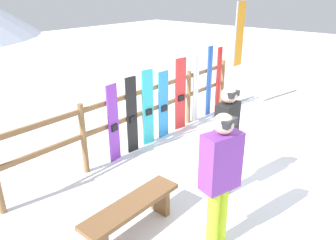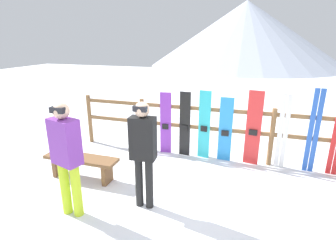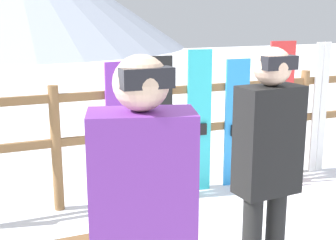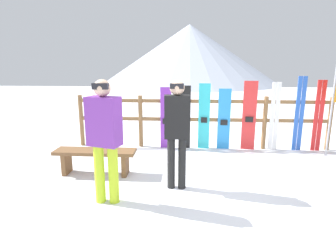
{
  "view_description": "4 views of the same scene",
  "coord_description": "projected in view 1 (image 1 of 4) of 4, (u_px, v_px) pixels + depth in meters",
  "views": [
    {
      "loc": [
        -4.26,
        -2.06,
        2.95
      ],
      "look_at": [
        -0.59,
        1.05,
        0.99
      ],
      "focal_mm": 35.0,
      "sensor_mm": 36.0,
      "label": 1
    },
    {
      "loc": [
        0.92,
        -3.29,
        2.56
      ],
      "look_at": [
        -0.53,
        1.31,
        1.06
      ],
      "focal_mm": 28.0,
      "sensor_mm": 36.0,
      "label": 2
    },
    {
      "loc": [
        -2.09,
        -2.21,
        1.91
      ],
      "look_at": [
        -0.63,
        1.33,
        1.01
      ],
      "focal_mm": 50.0,
      "sensor_mm": 36.0,
      "label": 3
    },
    {
      "loc": [
        -0.4,
        -3.85,
        1.92
      ],
      "look_at": [
        -0.74,
        1.33,
        0.83
      ],
      "focal_mm": 28.0,
      "sensor_mm": 36.0,
      "label": 4
    }
  ],
  "objects": [
    {
      "name": "snowboard_black_stripe",
      "position": [
        132.0,
        116.0,
        6.06
      ],
      "size": [
        0.25,
        0.06,
        1.47
      ],
      "color": "black",
      "rests_on": "ground"
    },
    {
      "name": "snowboard_red",
      "position": [
        181.0,
        95.0,
        7.07
      ],
      "size": [
        0.3,
        0.08,
        1.58
      ],
      "color": "red",
      "rests_on": "ground"
    },
    {
      "name": "person_purple",
      "position": [
        220.0,
        174.0,
        3.64
      ],
      "size": [
        0.49,
        0.35,
        1.74
      ],
      "color": "#B7D826",
      "rests_on": "ground"
    },
    {
      "name": "ski_pair_red",
      "position": [
        218.0,
        80.0,
        8.14
      ],
      "size": [
        0.2,
        0.02,
        1.61
      ],
      "color": "red",
      "rests_on": "ground"
    },
    {
      "name": "snowboard_blue",
      "position": [
        163.0,
        105.0,
        6.71
      ],
      "size": [
        0.28,
        0.06,
        1.41
      ],
      "color": "#288CE0",
      "rests_on": "ground"
    },
    {
      "name": "ground_plane",
      "position": [
        240.0,
        181.0,
        5.36
      ],
      "size": [
        40.0,
        40.0,
        0.0
      ],
      "primitive_type": "plane",
      "color": "white"
    },
    {
      "name": "rental_flag",
      "position": [
        237.0,
        45.0,
        7.75
      ],
      "size": [
        0.4,
        0.04,
        2.65
      ],
      "color": "#99999E",
      "rests_on": "ground"
    },
    {
      "name": "person_black",
      "position": [
        226.0,
        134.0,
        4.63
      ],
      "size": [
        0.39,
        0.23,
        1.71
      ],
      "color": "black",
      "rests_on": "ground"
    },
    {
      "name": "snowboard_purple",
      "position": [
        113.0,
        124.0,
        5.76
      ],
      "size": [
        0.25,
        0.08,
        1.43
      ],
      "color": "purple",
      "rests_on": "ground"
    },
    {
      "name": "ski_pair_blue",
      "position": [
        209.0,
        81.0,
        7.83
      ],
      "size": [
        0.2,
        0.02,
        1.69
      ],
      "color": "blue",
      "rests_on": "ground"
    },
    {
      "name": "fence",
      "position": [
        144.0,
        109.0,
        6.37
      ],
      "size": [
        5.86,
        0.1,
        1.23
      ],
      "color": "brown",
      "rests_on": "ground"
    },
    {
      "name": "snowboard_cyan",
      "position": [
        148.0,
        108.0,
        6.36
      ],
      "size": [
        0.26,
        0.08,
        1.52
      ],
      "color": "#2DBFCC",
      "rests_on": "ground"
    },
    {
      "name": "ski_pair_white",
      "position": [
        196.0,
        89.0,
        7.47
      ],
      "size": [
        0.19,
        0.02,
        1.56
      ],
      "color": "white",
      "rests_on": "ground"
    },
    {
      "name": "bench",
      "position": [
        132.0,
        211.0,
        4.12
      ],
      "size": [
        1.43,
        0.36,
        0.45
      ],
      "color": "brown",
      "rests_on": "ground"
    }
  ]
}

